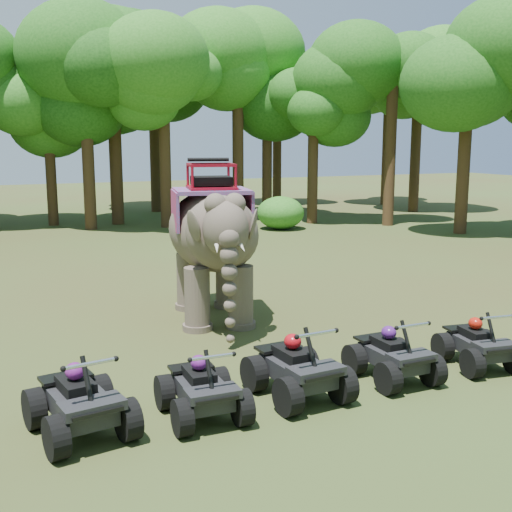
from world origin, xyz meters
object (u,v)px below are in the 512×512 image
Objects in this scene: atv_0 at (79,392)px; atv_2 at (297,360)px; elephant at (212,240)px; atv_4 at (479,338)px; atv_1 at (202,381)px; atv_3 at (393,348)px.

atv_0 is 0.99× the size of atv_2.
elephant reaches higher than atv_4.
atv_1 is 1.72m from atv_2.
atv_4 is (7.36, -0.20, -0.07)m from atv_0.
atv_2 reaches higher than atv_0.
atv_2 is at bearing -10.28° from atv_0.
atv_0 reaches higher than atv_1.
atv_4 is at bearing 1.49° from atv_1.
elephant is 5.53m from atv_3.
atv_1 is (1.83, -0.18, -0.06)m from atv_0.
atv_0 is (-3.97, -5.06, -1.26)m from elephant.
elephant is 2.83× the size of atv_3.
elephant is 2.59× the size of atv_2.
atv_3 is at bearing -61.55° from elephant.
atv_2 reaches higher than atv_3.
atv_0 is 3.54m from atv_2.
elephant is 5.81m from atv_1.
atv_3 is (3.64, 0.08, 0.00)m from atv_1.
atv_4 is at bearing -44.93° from elephant.
atv_3 is at bearing -9.96° from atv_0.
atv_1 is (-2.14, -5.24, -1.31)m from elephant.
atv_4 is (1.90, -0.10, -0.02)m from atv_3.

